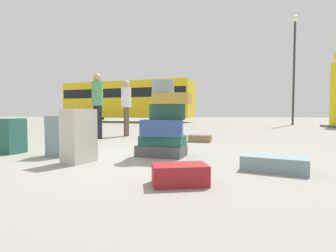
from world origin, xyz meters
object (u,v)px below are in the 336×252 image
Objects in this scene: suitcase_tower at (164,125)px; suitcase_navy_upright_blue at (165,138)px; lamp_post at (294,54)px; suitcase_slate_foreground_near at (274,163)px; parked_bus at (127,99)px; suitcase_brown_behind_tower at (200,138)px; person_tourist_with_camera at (126,103)px; suitcase_cream_right_side at (79,136)px; person_bearded_onlooker at (97,100)px; suitcase_maroon_left_side at (180,174)px; suitcase_teal_white_trunk at (14,136)px; suitcase_slate_foreground_far at (60,136)px.

suitcase_tower is 2.01× the size of suitcase_navy_upright_blue.
suitcase_slate_foreground_near is at bearing -106.52° from lamp_post.
lamp_post reaches higher than suitcase_tower.
suitcase_tower is 0.11× the size of parked_bus.
suitcase_brown_behind_tower is at bearing -116.42° from lamp_post.
person_tourist_with_camera is (-3.35, 4.14, 0.92)m from suitcase_slate_foreground_near.
suitcase_cream_right_side is 0.43× the size of person_bearded_onlooker.
suitcase_cream_right_side is 1.42× the size of suitcase_brown_behind_tower.
person_bearded_onlooker is 0.16× the size of parked_bus.
suitcase_tower is 1.59× the size of suitcase_cream_right_side.
suitcase_slate_foreground_near is at bearing 16.28° from suitcase_cream_right_side.
suitcase_tower is 0.68× the size of person_bearded_onlooker.
suitcase_slate_foreground_near reaches higher than suitcase_brown_behind_tower.
lamp_post is at bearing 89.08° from suitcase_slate_foreground_near.
lamp_post is at bearing 131.90° from person_tourist_with_camera.
suitcase_maroon_left_side is at bearing 16.60° from person_tourist_with_camera.
person_bearded_onlooker is 13.72m from parked_bus.
person_bearded_onlooker is (0.27, 2.66, 0.76)m from suitcase_teal_white_trunk.
suitcase_slate_foreground_near is at bearing -0.40° from suitcase_teal_white_trunk.
parked_bus is (-3.55, 15.82, 1.53)m from suitcase_teal_white_trunk.
parked_bus is at bearing 99.17° from suitcase_navy_upright_blue.
suitcase_cream_right_side is at bearing -116.66° from lamp_post.
parked_bus is at bearing 93.17° from suitcase_maroon_left_side.
parked_bus is (-5.07, 16.34, 1.46)m from suitcase_cream_right_side.
suitcase_slate_foreground_far is 2.26m from suitcase_navy_upright_blue.
suitcase_maroon_left_side is at bearing -38.66° from suitcase_slate_foreground_far.
suitcase_slate_foreground_far is 16.57m from parked_bus.
parked_bus is at bearing 125.02° from suitcase_cream_right_side.
suitcase_teal_white_trunk is (-2.33, -1.69, 0.15)m from suitcase_navy_upright_blue.
suitcase_slate_foreground_far is at bearing -65.93° from parked_bus.
suitcase_maroon_left_side is 0.88× the size of suitcase_navy_upright_blue.
person_tourist_with_camera is (0.77, 3.54, 0.71)m from suitcase_teal_white_trunk.
person_tourist_with_camera reaches higher than suitcase_navy_upright_blue.
suitcase_teal_white_trunk is at bearing -157.55° from suitcase_navy_upright_blue.
suitcase_teal_white_trunk is at bearing -122.96° from lamp_post.
suitcase_slate_foreground_near is 5.40m from person_tourist_with_camera.
suitcase_teal_white_trunk is (-3.08, 1.38, 0.20)m from suitcase_maroon_left_side.
suitcase_slate_foreground_near is 18.20m from parked_bus.
suitcase_maroon_left_side is 0.30× the size of person_bearded_onlooker.
suitcase_teal_white_trunk is at bearing -175.82° from suitcase_tower.
suitcase_brown_behind_tower is 0.32× the size of person_tourist_with_camera.
suitcase_slate_foreground_far is at bearing -126.08° from suitcase_brown_behind_tower.
suitcase_cream_right_side is 1.02× the size of suitcase_slate_foreground_near.
suitcase_maroon_left_side is at bearing -11.06° from suitcase_cream_right_side.
suitcase_tower is 13.62m from lamp_post.
suitcase_cream_right_side is at bearing -34.18° from person_bearded_onlooker.
suitcase_slate_foreground_far is at bearing -119.67° from lamp_post.
person_bearded_onlooker is (-1.26, 3.18, 0.69)m from suitcase_cream_right_side.
suitcase_teal_white_trunk is 3.92m from suitcase_brown_behind_tower.
lamp_post reaches higher than person_tourist_with_camera.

